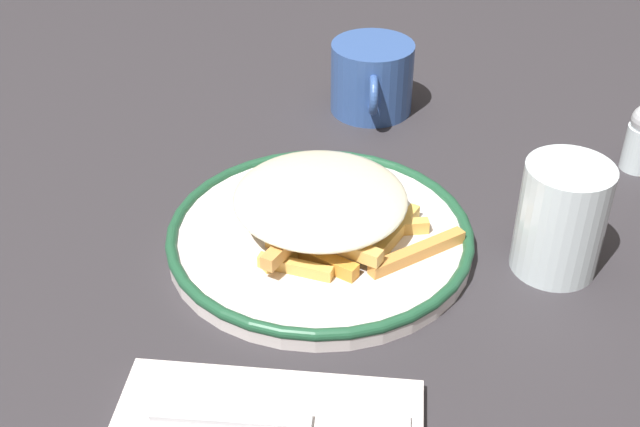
% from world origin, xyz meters
% --- Properties ---
extents(ground_plane, '(2.60, 2.60, 0.00)m').
position_xyz_m(ground_plane, '(0.00, 0.00, 0.00)').
color(ground_plane, '#302D30').
extents(plate, '(0.27, 0.27, 0.02)m').
position_xyz_m(plate, '(0.00, 0.00, 0.01)').
color(plate, white).
rests_on(plate, ground_plane).
extents(fries_heap, '(0.19, 0.22, 0.04)m').
position_xyz_m(fries_heap, '(-0.01, 0.00, 0.04)').
color(fries_heap, '#E8B750').
rests_on(fries_heap, plate).
extents(fork, '(0.03, 0.18, 0.01)m').
position_xyz_m(fork, '(0.21, -0.02, 0.01)').
color(fork, silver).
rests_on(fork, napkin).
extents(water_glass, '(0.07, 0.07, 0.10)m').
position_xyz_m(water_glass, '(0.02, 0.20, 0.05)').
color(water_glass, silver).
rests_on(water_glass, ground_plane).
extents(coffee_mug, '(0.12, 0.09, 0.08)m').
position_xyz_m(coffee_mug, '(-0.26, 0.05, 0.04)').
color(coffee_mug, '#345599').
rests_on(coffee_mug, ground_plane).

